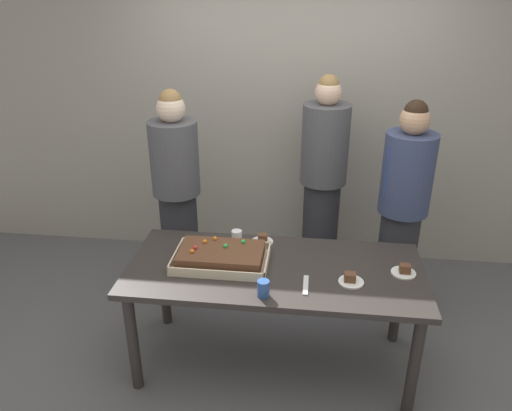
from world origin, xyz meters
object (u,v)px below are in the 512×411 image
plated_slice_near_left (351,280)px  person_green_shirt_behind (177,196)px  drink_cup_nearest (237,237)px  plated_slice_far_left (262,240)px  party_table (275,280)px  person_striped_tie_right (403,209)px  plated_slice_near_right (404,271)px  person_serving_front (323,182)px  drink_cup_middle (263,288)px  cake_server_utensil (306,285)px  sheet_cake (221,256)px

plated_slice_near_left → person_green_shirt_behind: person_green_shirt_behind is taller
drink_cup_nearest → plated_slice_near_left: bearing=-27.1°
plated_slice_near_left → plated_slice_far_left: plated_slice_far_left is taller
party_table → plated_slice_near_left: (0.46, -0.11, 0.11)m
plated_slice_near_left → person_striped_tie_right: bearing=64.4°
party_table → plated_slice_near_right: size_ratio=12.32×
plated_slice_far_left → person_serving_front: (0.40, 0.78, 0.13)m
drink_cup_middle → person_green_shirt_behind: bearing=126.5°
drink_cup_nearest → cake_server_utensil: drink_cup_nearest is taller
party_table → sheet_cake: bearing=177.1°
cake_server_utensil → person_striped_tie_right: (0.68, 0.94, 0.10)m
party_table → cake_server_utensil: 0.28m
drink_cup_middle → cake_server_utensil: drink_cup_middle is taller
plated_slice_near_left → cake_server_utensil: size_ratio=0.75×
party_table → plated_slice_far_left: size_ratio=12.32×
sheet_cake → person_serving_front: person_serving_front is taller
drink_cup_middle → person_serving_front: 1.44m
plated_slice_far_left → drink_cup_middle: 0.62m
sheet_cake → cake_server_utensil: bearing=-19.9°
person_serving_front → plated_slice_near_right: bearing=55.9°
plated_slice_near_right → drink_cup_nearest: bearing=167.2°
drink_cup_nearest → drink_cup_middle: same height
plated_slice_near_left → person_green_shirt_behind: size_ratio=0.09×
sheet_cake → plated_slice_near_right: 1.13m
plated_slice_near_right → sheet_cake: bearing=-179.6°
sheet_cake → plated_slice_near_left: sheet_cake is taller
cake_server_utensil → person_green_shirt_behind: bearing=137.7°
sheet_cake → plated_slice_near_right: (1.13, 0.01, -0.03)m
cake_server_utensil → drink_cup_nearest: bearing=137.1°
sheet_cake → person_serving_front: (0.63, 1.07, 0.11)m
party_table → person_striped_tie_right: 1.17m
plated_slice_near_right → cake_server_utensil: (-0.59, -0.20, -0.01)m
party_table → person_striped_tie_right: bearing=40.9°
plated_slice_near_left → cake_server_utensil: plated_slice_near_left is taller
sheet_cake → plated_slice_near_left: (0.80, -0.13, -0.03)m
person_serving_front → person_striped_tie_right: person_serving_front is taller
plated_slice_far_left → drink_cup_nearest: (-0.17, -0.04, 0.03)m
cake_server_utensil → person_green_shirt_behind: 1.38m
cake_server_utensil → drink_cup_middle: bearing=-150.9°
sheet_cake → person_striped_tie_right: (1.22, 0.74, 0.06)m
person_green_shirt_behind → person_striped_tie_right: (1.70, 0.01, -0.02)m
plated_slice_near_left → person_green_shirt_behind: (-1.28, 0.86, 0.10)m
drink_cup_middle → person_green_shirt_behind: (-0.78, 1.06, 0.07)m
drink_cup_middle → person_striped_tie_right: person_striped_tie_right is taller
sheet_cake → person_green_shirt_behind: bearing=123.2°
drink_cup_nearest → drink_cup_middle: 0.63m
party_table → cake_server_utensil: cake_server_utensil is taller
sheet_cake → cake_server_utensil: 0.58m
drink_cup_middle → person_serving_front: (0.33, 1.39, 0.10)m
plated_slice_near_left → plated_slice_far_left: bearing=143.7°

